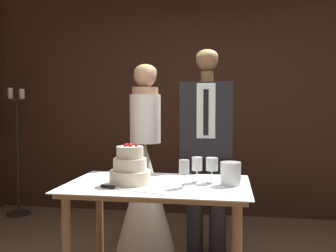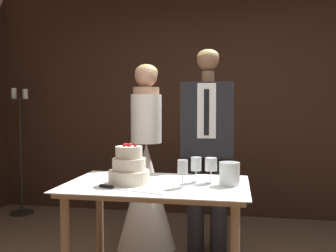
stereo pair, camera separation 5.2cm
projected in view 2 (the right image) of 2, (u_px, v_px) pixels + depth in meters
wall_back at (209, 101)px, 4.53m from camera, size 5.56×0.12×2.76m
cake_table at (157, 198)px, 2.54m from camera, size 1.23×0.79×0.79m
tiered_cake at (129, 168)px, 2.53m from camera, size 0.28×0.28×0.27m
cake_knife at (118, 188)px, 2.35m from camera, size 0.44×0.15×0.02m
wine_glass_near at (183, 168)px, 2.40m from camera, size 0.07×0.07×0.18m
wine_glass_middle at (211, 166)px, 2.54m from camera, size 0.08×0.08×0.17m
wine_glass_far at (196, 165)px, 2.56m from camera, size 0.07×0.07×0.17m
hurricane_candle at (229, 174)px, 2.47m from camera, size 0.14×0.14×0.15m
bride at (146, 182)px, 3.43m from camera, size 0.54×0.54×1.70m
groom at (207, 141)px, 3.31m from camera, size 0.45×0.25×1.81m
candle_stand at (21, 156)px, 4.55m from camera, size 0.28×0.28×1.53m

